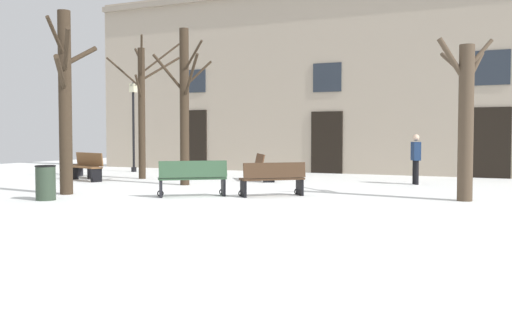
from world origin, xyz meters
name	(u,v)px	position (x,y,z in m)	size (l,w,h in m)	color
ground_plane	(228,194)	(0.00, 0.00, 0.00)	(36.43, 36.43, 0.00)	white
building_facade	(330,76)	(0.01, 9.07, 4.00)	(22.77, 0.60, 7.90)	tan
tree_left_of_center	(65,98)	(-3.87, -1.89, 2.57)	(1.30, 2.08, 4.86)	#382B1E
tree_center	(465,116)	(5.87, 1.02, 2.05)	(1.36, 1.78, 3.91)	#4C3D2D
tree_right_of_center	(142,106)	(-5.20, 3.34, 2.60)	(1.82, 2.24, 4.96)	#382B1E
tree_foreground	(184,104)	(-2.48, 1.81, 2.55)	(1.89, 1.31, 4.91)	#382B1E
streetlamp	(133,117)	(-7.79, 6.27, 2.33)	(0.30, 0.30, 3.81)	black
litter_bin	(46,183)	(-3.39, -3.10, 0.43)	(0.49, 0.49, 0.85)	#2D3D2D
bench_by_litter_bin	(86,165)	(-7.52, 3.04, 0.45)	(1.68, 1.19, 0.86)	#3D2819
bench_facing_shops	(264,167)	(-0.89, 4.34, 0.48)	(1.24, 1.55, 0.94)	#51331E
bench_near_center_tree	(193,178)	(-0.53, -0.96, 0.48)	(1.67, 1.44, 0.94)	#2D4C33
bench_near_lamp	(86,166)	(-6.48, 1.83, 0.50)	(1.78, 1.01, 0.97)	brown
bench_back_to_back_left	(273,179)	(1.30, -0.03, 0.45)	(1.57, 1.47, 0.89)	#3D2819
person_near_bench	(416,157)	(4.10, 5.07, 0.88)	(0.37, 0.44, 1.60)	black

